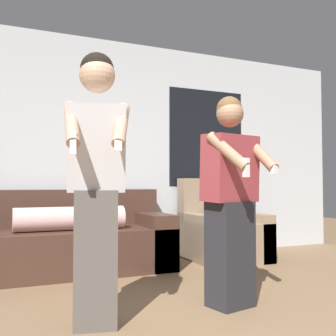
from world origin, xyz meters
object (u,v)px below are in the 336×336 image
person_left (97,182)px  person_right (231,200)px  armchair (222,233)px  couch (68,242)px

person_left → person_right: 1.04m
armchair → person_left: (-1.95, -1.69, 0.62)m
armchair → person_left: 2.65m
couch → person_right: bearing=-60.6°
couch → armchair: bearing=-0.7°
armchair → person_left: person_left is taller
couch → armchair: size_ratio=2.16×
person_right → armchair: bearing=61.1°
armchair → person_right: bearing=-118.9°
armchair → person_right: (-0.92, -1.66, 0.48)m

